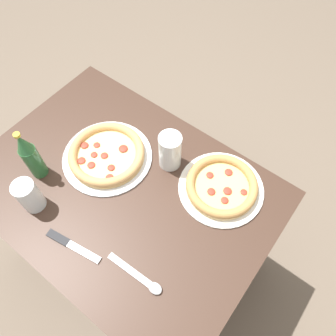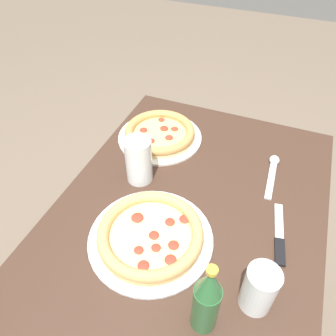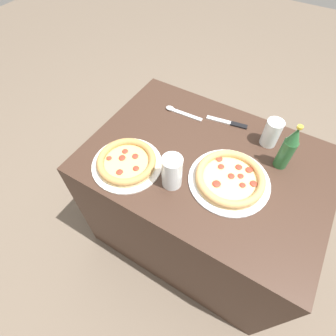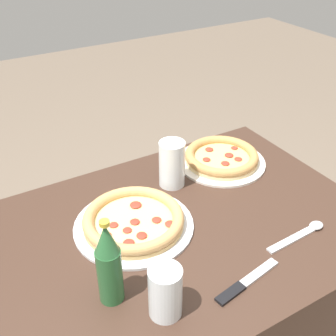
{
  "view_description": "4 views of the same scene",
  "coord_description": "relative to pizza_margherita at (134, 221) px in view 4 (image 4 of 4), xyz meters",
  "views": [
    {
      "loc": [
        -0.45,
        0.33,
        1.76
      ],
      "look_at": [
        -0.11,
        -0.12,
        0.83
      ],
      "focal_mm": 35.0,
      "sensor_mm": 36.0,
      "label": 1
    },
    {
      "loc": [
        0.56,
        0.17,
        1.48
      ],
      "look_at": [
        -0.1,
        -0.1,
        0.79
      ],
      "focal_mm": 35.0,
      "sensor_mm": 36.0,
      "label": 2
    },
    {
      "loc": [
        0.22,
        -0.69,
        1.62
      ],
      "look_at": [
        -0.11,
        -0.15,
        0.78
      ],
      "focal_mm": 28.0,
      "sensor_mm": 36.0,
      "label": 3
    },
    {
      "loc": [
        0.49,
        0.75,
        1.51
      ],
      "look_at": [
        -0.04,
        -0.16,
        0.83
      ],
      "focal_mm": 45.0,
      "sensor_mm": 36.0,
      "label": 4
    }
  ],
  "objects": [
    {
      "name": "glass_water",
      "position": [
        -0.19,
        -0.12,
        0.05
      ],
      "size": [
        0.08,
        0.08,
        0.15
      ],
      "color": "white",
      "rests_on": "table"
    },
    {
      "name": "knife",
      "position": [
        -0.13,
        0.31,
        -0.02
      ],
      "size": [
        0.2,
        0.06,
        0.01
      ],
      "color": "black",
      "rests_on": "table"
    },
    {
      "name": "table",
      "position": [
        -0.12,
        0.06,
        -0.39
      ],
      "size": [
        1.04,
        0.74,
        0.75
      ],
      "color": "#3D281E",
      "rests_on": "ground_plane"
    },
    {
      "name": "pizza_salami",
      "position": [
        -0.4,
        -0.14,
        -0.0
      ],
      "size": [
        0.3,
        0.3,
        0.04
      ],
      "color": "silver",
      "rests_on": "table"
    },
    {
      "name": "pizza_margherita",
      "position": [
        0.0,
        0.0,
        0.0
      ],
      "size": [
        0.33,
        0.33,
        0.05
      ],
      "color": "silver",
      "rests_on": "table"
    },
    {
      "name": "beer_bottle",
      "position": [
        0.15,
        0.19,
        0.08
      ],
      "size": [
        0.06,
        0.06,
        0.22
      ],
      "color": "#286033",
      "rests_on": "table"
    },
    {
      "name": "spoon",
      "position": [
        -0.38,
        0.26,
        -0.02
      ],
      "size": [
        0.2,
        0.03,
        0.02
      ],
      "color": "silver",
      "rests_on": "table"
    },
    {
      "name": "glass_mango_juice",
      "position": [
        0.07,
        0.29,
        0.04
      ],
      "size": [
        0.07,
        0.07,
        0.13
      ],
      "color": "white",
      "rests_on": "table"
    }
  ]
}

